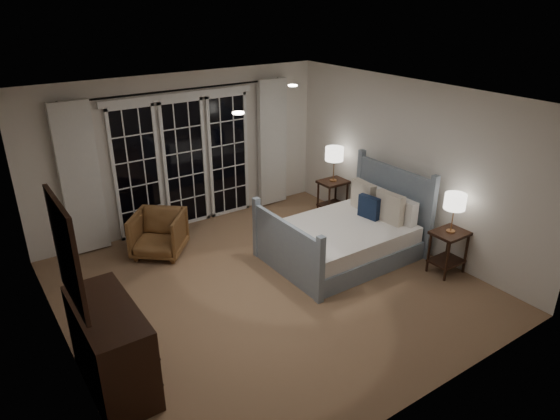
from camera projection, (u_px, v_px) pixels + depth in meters
floor at (269, 287)px, 6.66m from camera, size 5.00×5.00×0.00m
ceiling at (266, 99)px, 5.65m from camera, size 5.00×5.00×0.00m
wall_left at (53, 256)px, 4.86m from camera, size 0.02×5.00×2.50m
wall_right at (408, 164)px, 7.45m from camera, size 0.02×5.00×2.50m
wall_back at (183, 152)px, 8.04m from camera, size 5.00×0.02×2.50m
wall_front at (427, 293)px, 4.26m from camera, size 5.00×0.02×2.50m
french_doors at (185, 162)px, 8.08m from camera, size 2.50×0.04×2.20m
curtain_rod at (181, 90)px, 7.57m from camera, size 3.50×0.03×0.03m
curtain_left at (81, 180)px, 7.14m from camera, size 0.55×0.10×2.25m
curtain_right at (272, 143)px, 8.85m from camera, size 0.55×0.10×2.25m
downlight_a at (293, 86)px, 6.52m from camera, size 0.12×0.12×0.01m
downlight_b at (238, 113)px, 5.04m from camera, size 0.12×0.12×0.01m
bed at (346, 237)px, 7.34m from camera, size 2.07×1.48×1.20m
nightstand_left at (448, 246)px, 6.86m from camera, size 0.48×0.38×0.62m
nightstand_right at (333, 192)px, 8.69m from camera, size 0.48×0.38×0.62m
lamp_left at (455, 202)px, 6.60m from camera, size 0.29×0.29×0.55m
lamp_right at (334, 154)px, 8.41m from camera, size 0.31×0.31×0.60m
armchair at (159, 234)px, 7.37m from camera, size 1.01×1.01×0.66m
dresser at (111, 346)px, 4.85m from camera, size 0.54×1.26×0.89m
mirror at (67, 253)px, 4.29m from camera, size 0.05×0.85×1.00m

